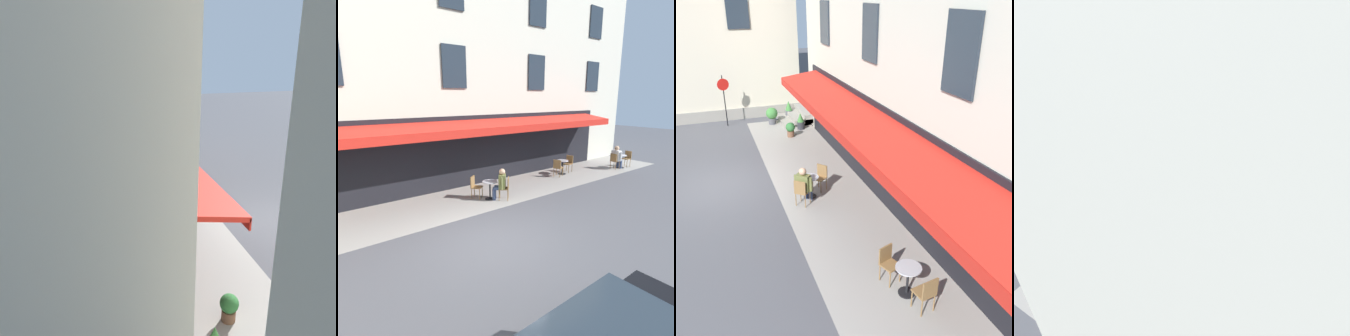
% 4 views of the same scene
% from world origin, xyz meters
% --- Properties ---
extents(ground_plane, '(70.00, 70.00, 0.00)m').
position_xyz_m(ground_plane, '(0.00, 0.00, 0.00)').
color(ground_plane, '#4C4C51').
extents(sidewalk_cafe_terrace, '(20.50, 3.20, 0.01)m').
position_xyz_m(sidewalk_cafe_terrace, '(-3.25, -3.40, 0.00)').
color(sidewalk_cafe_terrace, gray).
rests_on(sidewalk_cafe_terrace, ground_plane).
extents(cafe_building_facade, '(20.00, 10.70, 15.00)m').
position_xyz_m(cafe_building_facade, '(-4.00, -9.49, 7.49)').
color(cafe_building_facade, beige).
rests_on(cafe_building_facade, ground_plane).
extents(cafe_table_near_entrance, '(0.60, 0.60, 0.75)m').
position_xyz_m(cafe_table_near_entrance, '(-7.14, -3.66, 0.49)').
color(cafe_table_near_entrance, black).
rests_on(cafe_table_near_entrance, ground_plane).
extents(cafe_chair_wicker_facing_street, '(0.51, 0.51, 0.91)m').
position_xyz_m(cafe_chair_wicker_facing_street, '(-6.55, -3.45, 0.55)').
color(cafe_chair_wicker_facing_street, olive).
rests_on(cafe_chair_wicker_facing_street, ground_plane).
extents(cafe_chair_wicker_by_window, '(0.46, 0.46, 0.91)m').
position_xyz_m(cafe_chair_wicker_by_window, '(-7.77, -3.77, 0.55)').
color(cafe_chair_wicker_by_window, olive).
rests_on(cafe_chair_wicker_by_window, ground_plane).
extents(cafe_table_mid_terrace, '(0.60, 0.60, 0.75)m').
position_xyz_m(cafe_table_mid_terrace, '(-10.90, -2.54, 0.49)').
color(cafe_table_mid_terrace, black).
rests_on(cafe_table_mid_terrace, ground_plane).
extents(cafe_chair_wicker_kerbside, '(0.42, 0.42, 0.91)m').
position_xyz_m(cafe_chair_wicker_kerbside, '(-10.27, -2.58, 0.55)').
color(cafe_chair_wicker_kerbside, olive).
rests_on(cafe_chair_wicker_kerbside, ground_plane).
extents(cafe_chair_wicker_under_awning, '(0.41, 0.41, 0.91)m').
position_xyz_m(cafe_chair_wicker_under_awning, '(-11.54, -2.53, 0.55)').
color(cafe_chair_wicker_under_awning, olive).
rests_on(cafe_chair_wicker_under_awning, ground_plane).
extents(cafe_table_streetside, '(0.60, 0.60, 0.75)m').
position_xyz_m(cafe_table_streetside, '(-1.89, -2.82, 0.49)').
color(cafe_table_streetside, black).
rests_on(cafe_table_streetside, ground_plane).
extents(cafe_chair_wicker_corner_left, '(0.56, 0.56, 0.91)m').
position_xyz_m(cafe_chair_wicker_corner_left, '(-2.37, -2.40, 0.55)').
color(cafe_chair_wicker_corner_left, olive).
rests_on(cafe_chair_wicker_corner_left, ground_plane).
extents(cafe_chair_wicker_back_row, '(0.56, 0.56, 0.91)m').
position_xyz_m(cafe_chair_wicker_back_row, '(-1.50, -3.31, 0.55)').
color(cafe_chair_wicker_back_row, olive).
rests_on(cafe_chair_wicker_back_row, ground_plane).
extents(seated_patron_in_white, '(0.58, 0.69, 1.33)m').
position_xyz_m(seated_patron_in_white, '(-10.49, -2.56, 0.71)').
color(seated_patron_in_white, navy).
rests_on(seated_patron_in_white, ground_plane).
extents(seated_companion_in_olive, '(0.62, 0.60, 1.27)m').
position_xyz_m(seated_companion_in_olive, '(-2.21, -2.54, 0.69)').
color(seated_companion_in_olive, navy).
rests_on(seated_companion_in_olive, ground_plane).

